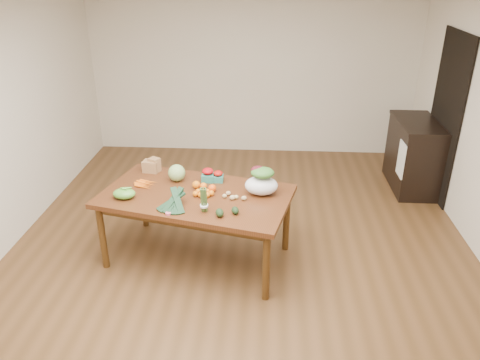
# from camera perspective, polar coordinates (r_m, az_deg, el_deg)

# --- Properties ---
(floor) EXTENTS (6.00, 6.00, 0.00)m
(floor) POSITION_cam_1_polar(r_m,az_deg,el_deg) (5.08, 0.04, -8.85)
(floor) COLOR brown
(floor) RESTS_ON ground
(room_walls) EXTENTS (5.02, 6.02, 2.70)m
(room_walls) POSITION_cam_1_polar(r_m,az_deg,el_deg) (4.46, 0.05, 5.65)
(room_walls) COLOR silver
(room_walls) RESTS_ON floor
(dining_table) EXTENTS (2.03, 1.43, 0.75)m
(dining_table) POSITION_cam_1_polar(r_m,az_deg,el_deg) (4.82, -5.24, -5.68)
(dining_table) COLOR #552913
(dining_table) RESTS_ON floor
(doorway_dark) EXTENTS (0.02, 1.00, 2.10)m
(doorway_dark) POSITION_cam_1_polar(r_m,az_deg,el_deg) (6.46, 23.73, 6.98)
(doorway_dark) COLOR black
(doorway_dark) RESTS_ON floor
(cabinet) EXTENTS (0.52, 1.02, 0.94)m
(cabinet) POSITION_cam_1_polar(r_m,az_deg,el_deg) (6.71, 20.36, 2.89)
(cabinet) COLOR black
(cabinet) RESTS_ON floor
(dish_towel) EXTENTS (0.02, 0.28, 0.45)m
(dish_towel) POSITION_cam_1_polar(r_m,az_deg,el_deg) (6.28, 19.05, 2.39)
(dish_towel) COLOR white
(dish_towel) RESTS_ON cabinet
(paper_bag) EXTENTS (0.26, 0.23, 0.16)m
(paper_bag) POSITION_cam_1_polar(r_m,az_deg,el_deg) (5.17, -10.82, 1.79)
(paper_bag) COLOR #A37D49
(paper_bag) RESTS_ON dining_table
(cabbage) EXTENTS (0.18, 0.18, 0.18)m
(cabbage) POSITION_cam_1_polar(r_m,az_deg,el_deg) (4.91, -7.72, 0.87)
(cabbage) COLOR #96C672
(cabbage) RESTS_ON dining_table
(strawberry_basket_a) EXTENTS (0.15, 0.15, 0.11)m
(strawberry_basket_a) POSITION_cam_1_polar(r_m,az_deg,el_deg) (4.88, -3.94, 0.49)
(strawberry_basket_a) COLOR red
(strawberry_basket_a) RESTS_ON dining_table
(strawberry_basket_b) EXTENTS (0.12, 0.12, 0.09)m
(strawberry_basket_b) POSITION_cam_1_polar(r_m,az_deg,el_deg) (4.87, -2.67, 0.34)
(strawberry_basket_b) COLOR #B61C0C
(strawberry_basket_b) RESTS_ON dining_table
(orange_a) EXTENTS (0.08, 0.08, 0.08)m
(orange_a) POSITION_cam_1_polar(r_m,az_deg,el_deg) (4.74, -5.35, -0.58)
(orange_a) COLOR #E35D0D
(orange_a) RESTS_ON dining_table
(orange_b) EXTENTS (0.07, 0.07, 0.07)m
(orange_b) POSITION_cam_1_polar(r_m,az_deg,el_deg) (4.72, -4.47, -0.74)
(orange_b) COLOR orange
(orange_b) RESTS_ON dining_table
(orange_c) EXTENTS (0.08, 0.08, 0.08)m
(orange_c) POSITION_cam_1_polar(r_m,az_deg,el_deg) (4.66, -3.40, -1.00)
(orange_c) COLOR #FF570F
(orange_c) RESTS_ON dining_table
(mandarin_cluster) EXTENTS (0.22, 0.22, 0.09)m
(mandarin_cluster) POSITION_cam_1_polar(r_m,az_deg,el_deg) (4.58, -4.49, -1.46)
(mandarin_cluster) COLOR orange
(mandarin_cluster) RESTS_ON dining_table
(carrots) EXTENTS (0.26, 0.23, 0.03)m
(carrots) POSITION_cam_1_polar(r_m,az_deg,el_deg) (4.89, -11.46, -0.48)
(carrots) COLOR #F04A14
(carrots) RESTS_ON dining_table
(snap_pea_bag) EXTENTS (0.22, 0.16, 0.10)m
(snap_pea_bag) POSITION_cam_1_polar(r_m,az_deg,el_deg) (4.66, -13.94, -1.62)
(snap_pea_bag) COLOR green
(snap_pea_bag) RESTS_ON dining_table
(kale_bunch) EXTENTS (0.41, 0.46, 0.16)m
(kale_bunch) POSITION_cam_1_polar(r_m,az_deg,el_deg) (4.35, -8.25, -2.64)
(kale_bunch) COLOR black
(kale_bunch) RESTS_ON dining_table
(asparagus_bundle) EXTENTS (0.11, 0.13, 0.26)m
(asparagus_bundle) POSITION_cam_1_polar(r_m,az_deg,el_deg) (4.26, -4.43, -2.41)
(asparagus_bundle) COLOR #537B38
(asparagus_bundle) RESTS_ON dining_table
(potato_a) EXTENTS (0.05, 0.04, 0.04)m
(potato_a) POSITION_cam_1_polar(r_m,az_deg,el_deg) (4.55, -1.89, -1.95)
(potato_a) COLOR tan
(potato_a) RESTS_ON dining_table
(potato_b) EXTENTS (0.06, 0.05, 0.05)m
(potato_b) POSITION_cam_1_polar(r_m,az_deg,el_deg) (4.50, -0.92, -2.15)
(potato_b) COLOR tan
(potato_b) RESTS_ON dining_table
(potato_c) EXTENTS (0.05, 0.04, 0.04)m
(potato_c) POSITION_cam_1_polar(r_m,az_deg,el_deg) (4.52, -0.48, -2.08)
(potato_c) COLOR #D0BD78
(potato_c) RESTS_ON dining_table
(potato_d) EXTENTS (0.05, 0.05, 0.04)m
(potato_d) POSITION_cam_1_polar(r_m,az_deg,el_deg) (4.59, -1.43, -1.63)
(potato_d) COLOR tan
(potato_d) RESTS_ON dining_table
(potato_e) EXTENTS (0.05, 0.05, 0.05)m
(potato_e) POSITION_cam_1_polar(r_m,az_deg,el_deg) (4.49, 0.49, -2.22)
(potato_e) COLOR tan
(potato_e) RESTS_ON dining_table
(avocado_a) EXTENTS (0.10, 0.12, 0.07)m
(avocado_a) POSITION_cam_1_polar(r_m,az_deg,el_deg) (4.22, -2.50, -4.00)
(avocado_a) COLOR black
(avocado_a) RESTS_ON dining_table
(avocado_b) EXTENTS (0.09, 0.11, 0.07)m
(avocado_b) POSITION_cam_1_polar(r_m,az_deg,el_deg) (4.26, -0.59, -3.72)
(avocado_b) COLOR black
(avocado_b) RESTS_ON dining_table
(salad_bag) EXTENTS (0.38, 0.32, 0.25)m
(salad_bag) POSITION_cam_1_polar(r_m,az_deg,el_deg) (4.57, 2.63, -0.28)
(salad_bag) COLOR white
(salad_bag) RESTS_ON dining_table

